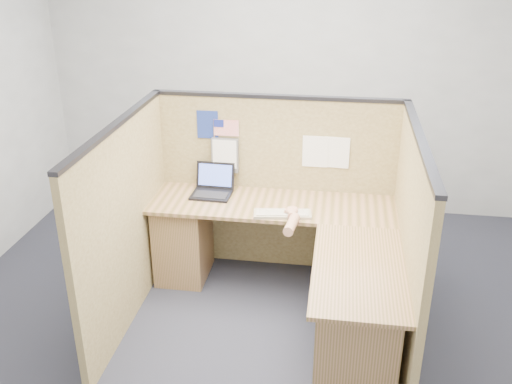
% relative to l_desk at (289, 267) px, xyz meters
% --- Properties ---
extents(floor, '(5.00, 5.00, 0.00)m').
position_rel_l_desk_xyz_m(floor, '(-0.18, -0.29, -0.39)').
color(floor, '#1F202C').
rests_on(floor, ground).
extents(wall_back, '(5.00, 0.00, 5.00)m').
position_rel_l_desk_xyz_m(wall_back, '(-0.18, 1.96, 1.01)').
color(wall_back, '#9EA1A4').
rests_on(wall_back, floor).
extents(cubicle_partitions, '(2.06, 1.83, 1.53)m').
position_rel_l_desk_xyz_m(cubicle_partitions, '(-0.18, 0.14, 0.38)').
color(cubicle_partitions, olive).
rests_on(cubicle_partitions, floor).
extents(l_desk, '(1.95, 1.75, 0.73)m').
position_rel_l_desk_xyz_m(l_desk, '(0.00, 0.00, 0.00)').
color(l_desk, brown).
rests_on(l_desk, floor).
extents(laptop, '(0.33, 0.32, 0.23)m').
position_rel_l_desk_xyz_m(laptop, '(-0.70, 0.52, 0.39)').
color(laptop, black).
rests_on(laptop, l_desk).
extents(keyboard, '(0.45, 0.20, 0.03)m').
position_rel_l_desk_xyz_m(keyboard, '(-0.08, 0.19, 0.35)').
color(keyboard, gray).
rests_on(keyboard, l_desk).
extents(mouse, '(0.12, 0.07, 0.05)m').
position_rel_l_desk_xyz_m(mouse, '(-0.01, 0.19, 0.36)').
color(mouse, silver).
rests_on(mouse, l_desk).
extents(hand_forearm, '(0.11, 0.40, 0.08)m').
position_rel_l_desk_xyz_m(hand_forearm, '(0.00, 0.05, 0.38)').
color(hand_forearm, tan).
rests_on(hand_forearm, l_desk).
extents(blue_poster, '(0.18, 0.01, 0.23)m').
position_rel_l_desk_xyz_m(blue_poster, '(-0.76, 0.68, 0.87)').
color(blue_poster, navy).
rests_on(blue_poster, cubicle_partitions).
extents(american_flag, '(0.21, 0.01, 0.36)m').
position_rel_l_desk_xyz_m(american_flag, '(-0.63, 0.67, 0.84)').
color(american_flag, olive).
rests_on(american_flag, cubicle_partitions).
extents(file_holder, '(0.23, 0.05, 0.29)m').
position_rel_l_desk_xyz_m(file_holder, '(-0.61, 0.66, 0.62)').
color(file_holder, slate).
rests_on(file_holder, cubicle_partitions).
extents(paper_left, '(0.21, 0.01, 0.26)m').
position_rel_l_desk_xyz_m(paper_left, '(0.13, 0.68, 0.69)').
color(paper_left, white).
rests_on(paper_left, cubicle_partitions).
extents(paper_right, '(0.20, 0.02, 0.26)m').
position_rel_l_desk_xyz_m(paper_right, '(0.30, 0.68, 0.69)').
color(paper_right, white).
rests_on(paper_right, cubicle_partitions).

